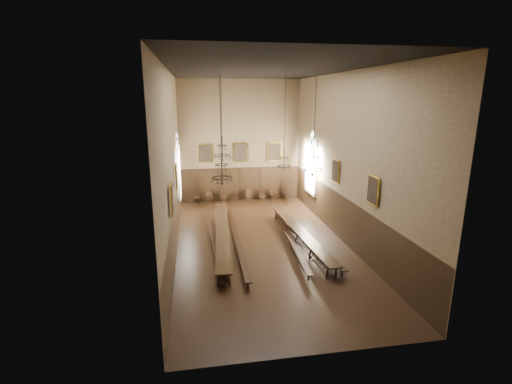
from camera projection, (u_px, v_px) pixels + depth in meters
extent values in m
cube|color=black|center=(262.00, 244.00, 20.02)|extent=(9.00, 18.00, 0.02)
cube|color=black|center=(262.00, 69.00, 17.78)|extent=(9.00, 18.00, 0.02)
cube|color=#866E52|center=(240.00, 142.00, 27.50)|extent=(9.00, 0.02, 9.00)
cube|color=#866E52|center=(320.00, 216.00, 10.29)|extent=(9.00, 0.02, 9.00)
cube|color=#866E52|center=(172.00, 165.00, 18.18)|extent=(0.02, 18.00, 9.00)
cube|color=#866E52|center=(346.00, 160.00, 19.62)|extent=(0.02, 18.00, 9.00)
cube|color=black|center=(222.00, 232.00, 19.72)|extent=(1.36, 9.93, 0.07)
cube|color=black|center=(300.00, 231.00, 19.99)|extent=(1.16, 9.19, 0.06)
cube|color=black|center=(213.00, 240.00, 19.49)|extent=(0.72, 9.40, 0.05)
cube|color=black|center=(237.00, 239.00, 19.68)|extent=(0.42, 9.88, 0.05)
cube|color=black|center=(290.00, 237.00, 20.04)|extent=(0.86, 9.17, 0.05)
cube|color=black|center=(307.00, 233.00, 20.48)|extent=(0.82, 9.56, 0.05)
cube|color=black|center=(196.00, 198.00, 27.44)|extent=(0.49, 0.49, 0.05)
cube|color=black|center=(196.00, 194.00, 27.55)|extent=(0.44, 0.09, 0.53)
cube|color=black|center=(210.00, 197.00, 27.61)|extent=(0.55, 0.55, 0.05)
cube|color=black|center=(210.00, 193.00, 27.72)|extent=(0.43, 0.16, 0.52)
cube|color=black|center=(223.00, 197.00, 27.88)|extent=(0.49, 0.49, 0.05)
cube|color=black|center=(223.00, 193.00, 27.99)|extent=(0.41, 0.13, 0.49)
cube|color=black|center=(235.00, 196.00, 28.05)|extent=(0.49, 0.49, 0.05)
cube|color=black|center=(235.00, 193.00, 28.16)|extent=(0.38, 0.16, 0.46)
cube|color=black|center=(249.00, 196.00, 28.12)|extent=(0.49, 0.49, 0.05)
cube|color=black|center=(248.00, 192.00, 28.23)|extent=(0.42, 0.11, 0.50)
cube|color=black|center=(262.00, 195.00, 28.31)|extent=(0.52, 0.52, 0.05)
cube|color=black|center=(261.00, 191.00, 28.42)|extent=(0.41, 0.16, 0.49)
cube|color=black|center=(273.00, 195.00, 28.50)|extent=(0.44, 0.44, 0.05)
cube|color=black|center=(272.00, 191.00, 28.60)|extent=(0.39, 0.09, 0.46)
cube|color=black|center=(285.00, 194.00, 28.56)|extent=(0.48, 0.48, 0.05)
cube|color=black|center=(285.00, 190.00, 28.68)|extent=(0.46, 0.07, 0.54)
cylinder|color=black|center=(221.00, 105.00, 20.42)|extent=(0.03, 0.03, 3.42)
torus|color=black|center=(222.00, 156.00, 21.12)|extent=(0.90, 0.90, 0.05)
torus|color=black|center=(222.00, 145.00, 20.98)|extent=(0.57, 0.57, 0.04)
cylinder|color=black|center=(222.00, 147.00, 21.00)|extent=(0.06, 0.06, 1.28)
cylinder|color=black|center=(285.00, 112.00, 20.97)|extent=(0.03, 0.03, 4.22)
torus|color=black|center=(284.00, 166.00, 21.74)|extent=(0.81, 0.81, 0.05)
torus|color=black|center=(284.00, 157.00, 21.61)|extent=(0.51, 0.51, 0.04)
cylinder|color=black|center=(284.00, 159.00, 21.63)|extent=(0.06, 0.06, 1.14)
cylinder|color=black|center=(220.00, 110.00, 15.63)|extent=(0.03, 0.03, 3.61)
torus|color=black|center=(222.00, 178.00, 16.37)|extent=(0.92, 0.92, 0.05)
torus|color=black|center=(222.00, 165.00, 16.22)|extent=(0.59, 0.59, 0.04)
cylinder|color=black|center=(222.00, 167.00, 16.24)|extent=(0.07, 0.07, 1.30)
cylinder|color=black|center=(315.00, 107.00, 16.20)|extent=(0.03, 0.03, 3.40)
torus|color=black|center=(313.00, 169.00, 16.89)|extent=(0.88, 0.88, 0.05)
torus|color=black|center=(313.00, 157.00, 16.75)|extent=(0.56, 0.56, 0.04)
cylinder|color=black|center=(313.00, 159.00, 16.77)|extent=(0.06, 0.06, 1.24)
cube|color=gold|center=(205.00, 153.00, 27.16)|extent=(1.10, 0.12, 1.40)
cube|color=black|center=(205.00, 153.00, 27.16)|extent=(0.98, 0.02, 1.28)
cube|color=gold|center=(240.00, 153.00, 27.58)|extent=(1.10, 0.12, 1.40)
cube|color=black|center=(240.00, 153.00, 27.58)|extent=(0.98, 0.02, 1.28)
cube|color=gold|center=(274.00, 152.00, 28.00)|extent=(1.10, 0.12, 1.40)
cube|color=black|center=(274.00, 152.00, 28.00)|extent=(0.98, 0.02, 1.28)
cube|color=gold|center=(176.00, 176.00, 19.35)|extent=(0.12, 1.00, 1.30)
cube|color=black|center=(176.00, 176.00, 19.35)|extent=(0.02, 0.88, 1.18)
cube|color=gold|center=(172.00, 199.00, 15.05)|extent=(0.12, 1.00, 1.30)
cube|color=black|center=(172.00, 199.00, 15.05)|extent=(0.02, 0.88, 1.18)
cube|color=gold|center=(335.00, 171.00, 20.76)|extent=(0.12, 1.00, 1.30)
cube|color=black|center=(335.00, 171.00, 20.76)|extent=(0.02, 0.88, 1.18)
cube|color=gold|center=(373.00, 190.00, 16.46)|extent=(0.12, 1.00, 1.30)
cube|color=black|center=(373.00, 190.00, 16.46)|extent=(0.02, 0.88, 1.18)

